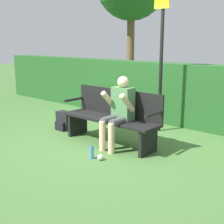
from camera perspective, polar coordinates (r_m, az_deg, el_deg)
The scene contains 8 objects.
ground_plane at distance 5.71m, azimuth -0.46°, elevation -5.74°, with size 40.00×40.00×0.00m, color #426B33.
hedge_back at distance 7.15m, azimuth 10.58°, elevation 3.41°, with size 12.00×0.49×1.34m.
park_bench at distance 5.62m, azimuth 0.05°, elevation -0.80°, with size 1.94×0.51×0.97m.
person_seated at distance 5.31m, azimuth 1.30°, elevation 0.56°, with size 0.50×0.58×1.24m.
backpack at distance 6.61m, azimuth -8.77°, elevation -1.65°, with size 0.35×0.25×0.38m.
water_bottle at distance 4.98m, azimuth -3.76°, elevation -7.44°, with size 0.07×0.07×0.21m.
signpost at distance 6.31m, azimuth 8.98°, elevation 10.29°, with size 0.33×0.09×2.76m.
litter_crumple at distance 4.92m, azimuth -2.13°, elevation -8.26°, with size 0.09×0.09×0.09m.
Camera 1 is at (3.63, -4.01, 1.82)m, focal length 50.00 mm.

